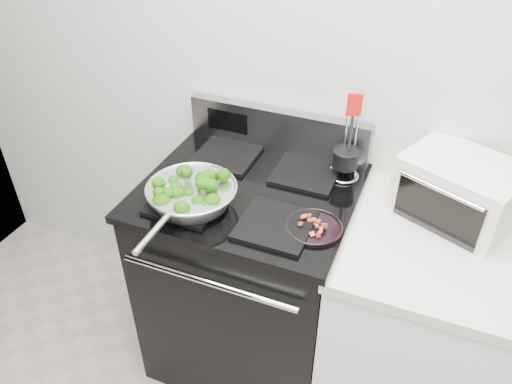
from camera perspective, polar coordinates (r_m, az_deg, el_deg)
The scene contains 8 objects.
back_wall at distance 1.88m, azimuth 11.99°, elevation 14.03°, with size 4.00×0.02×2.70m, color silver.
gas_range at distance 2.16m, azimuth -0.69°, elevation -9.50°, with size 0.79×0.69×1.13m.
counter at distance 2.10m, azimuth 17.39°, elevation -14.73°, with size 0.62×0.68×0.92m.
skillet at distance 1.76m, azimuth -7.39°, elevation -0.26°, with size 0.32×0.51×0.07m.
broccoli_pile at distance 1.75m, azimuth -7.39°, elevation 0.28°, with size 0.25×0.25×0.09m, color #0E3304, non-canonical shape.
bacon_plate at distance 1.68m, azimuth 6.65°, elevation -3.74°, with size 0.19×0.19×0.04m.
utensil_holder at distance 1.92m, azimuth 10.16°, elevation 3.32°, with size 0.11×0.11×0.35m.
toaster_oven at distance 1.86m, azimuth 22.20°, elevation 0.32°, with size 0.46×0.41×0.22m.
Camera 1 is at (0.30, 0.02, 2.03)m, focal length 35.00 mm.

